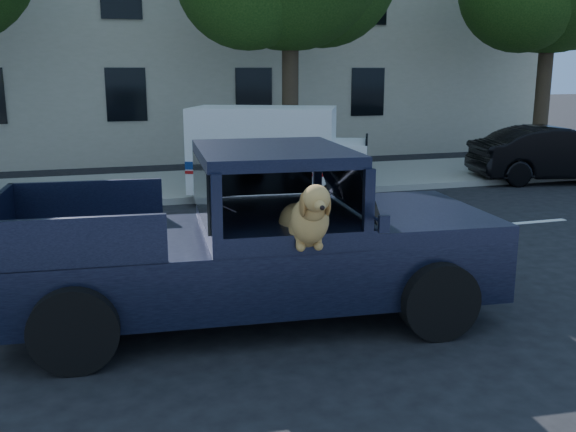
{
  "coord_description": "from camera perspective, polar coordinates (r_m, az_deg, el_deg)",
  "views": [
    {
      "loc": [
        -0.22,
        -6.87,
        2.93
      ],
      "look_at": [
        1.91,
        -0.07,
        1.31
      ],
      "focal_mm": 40.0,
      "sensor_mm": 36.0,
      "label": 1
    }
  ],
  "objects": [
    {
      "name": "ground",
      "position": [
        7.47,
        -14.53,
        -10.68
      ],
      "size": [
        120.0,
        120.0,
        0.0
      ],
      "primitive_type": "plane",
      "color": "black",
      "rests_on": "ground"
    },
    {
      "name": "far_sidewalk",
      "position": [
        16.32,
        -16.35,
        2.26
      ],
      "size": [
        60.0,
        4.0,
        0.15
      ],
      "primitive_type": "cube",
      "color": "gray",
      "rests_on": "ground"
    },
    {
      "name": "lane_stripes",
      "position": [
        10.91,
        -5.0,
        -2.75
      ],
      "size": [
        21.6,
        0.14,
        0.01
      ],
      "primitive_type": null,
      "color": "silver",
      "rests_on": "ground"
    },
    {
      "name": "building_main",
      "position": [
        23.64,
        -9.94,
        16.48
      ],
      "size": [
        26.0,
        6.0,
        9.0
      ],
      "primitive_type": "cube",
      "color": "beige",
      "rests_on": "ground"
    },
    {
      "name": "pickup_truck",
      "position": [
        7.71,
        -4.02,
        -4.06
      ],
      "size": [
        5.91,
        3.19,
        2.05
      ],
      "rotation": [
        0.0,
        0.0,
        -0.09
      ],
      "color": "black",
      "rests_on": "ground"
    },
    {
      "name": "mail_truck",
      "position": [
        14.46,
        -1.12,
        4.9
      ],
      "size": [
        4.27,
        3.24,
        2.13
      ],
      "rotation": [
        0.0,
        0.0,
        -0.43
      ],
      "color": "silver",
      "rests_on": "ground"
    },
    {
      "name": "parked_sedan",
      "position": [
        18.57,
        22.82,
        5.08
      ],
      "size": [
        2.47,
        4.72,
        1.48
      ],
      "primitive_type": "imported",
      "rotation": [
        0.0,
        0.0,
        1.36
      ],
      "color": "black",
      "rests_on": "ground"
    }
  ]
}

